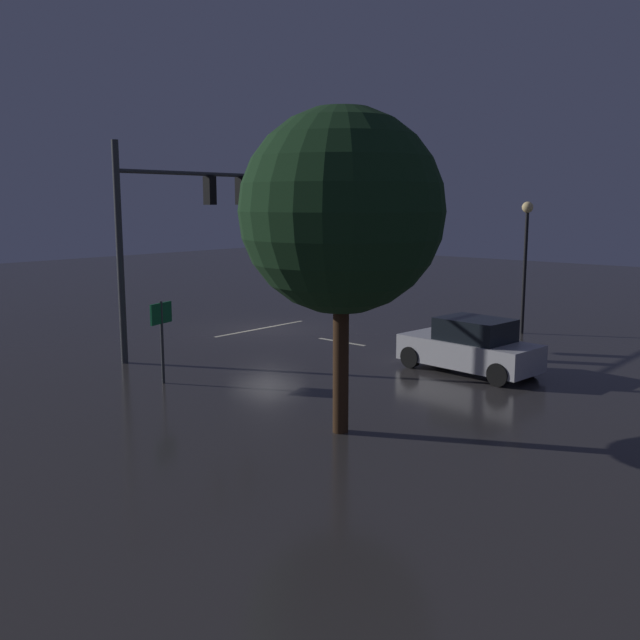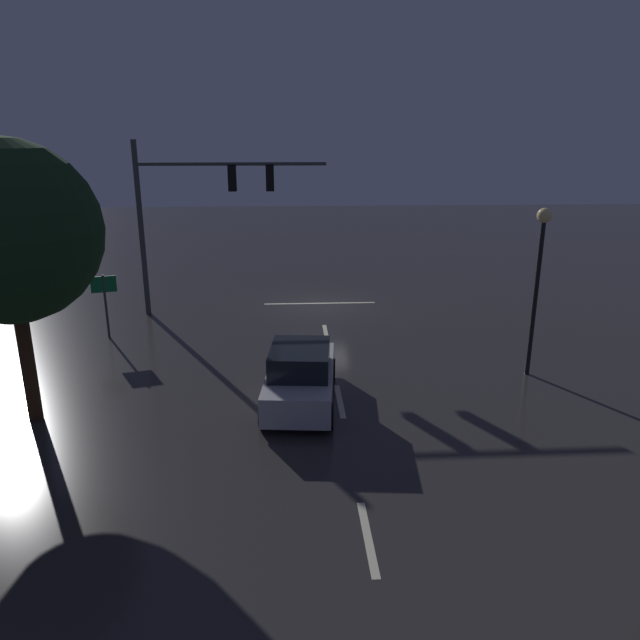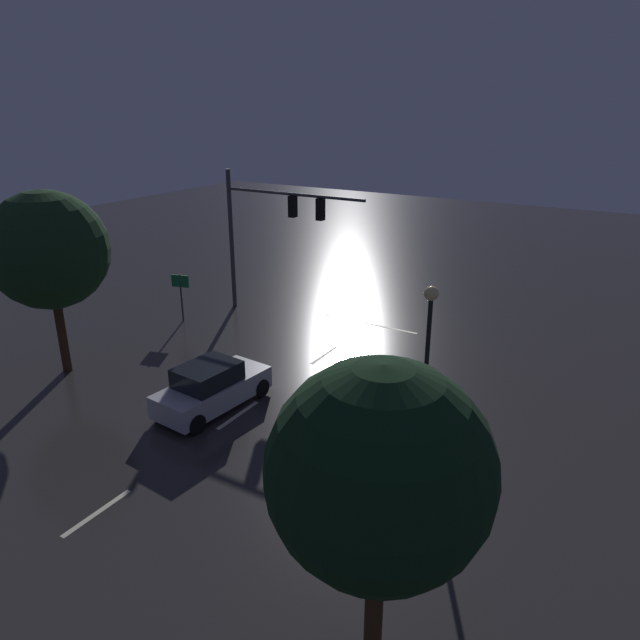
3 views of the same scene
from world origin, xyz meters
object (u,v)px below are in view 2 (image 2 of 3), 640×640
object	(u,v)px
traffic_signal_assembly	(198,199)
tree_right_near	(7,232)
street_lamp_left_kerb	(539,261)
car_approaching	(301,376)
route_sign	(104,293)

from	to	relation	value
traffic_signal_assembly	tree_right_near	bearing A→B (deg)	72.05
traffic_signal_assembly	street_lamp_left_kerb	size ratio (longest dim) A/B	1.47
car_approaching	tree_right_near	bearing A→B (deg)	5.21
street_lamp_left_kerb	tree_right_near	xyz separation A→B (m)	(14.30, 2.33, 1.34)
car_approaching	street_lamp_left_kerb	bearing A→B (deg)	-166.90
car_approaching	tree_right_near	distance (m)	8.24
street_lamp_left_kerb	route_sign	distance (m)	15.03
traffic_signal_assembly	street_lamp_left_kerb	distance (m)	13.45
car_approaching	route_sign	world-z (taller)	route_sign
route_sign	tree_right_near	bearing A→B (deg)	89.70
street_lamp_left_kerb	route_sign	xyz separation A→B (m)	(14.26, -4.35, -1.90)
car_approaching	tree_right_near	world-z (taller)	tree_right_near
traffic_signal_assembly	street_lamp_left_kerb	world-z (taller)	traffic_signal_assembly
traffic_signal_assembly	street_lamp_left_kerb	bearing A→B (deg)	146.09
tree_right_near	route_sign	bearing A→B (deg)	-90.30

